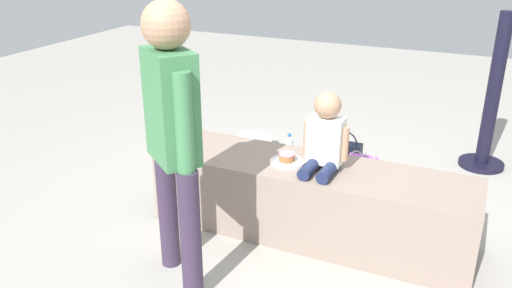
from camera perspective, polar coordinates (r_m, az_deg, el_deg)
ground_plane at (r=3.51m, az=5.72°, el=-9.57°), size 12.00×12.00×0.00m
concrete_ledge at (r=3.39m, az=5.88°, el=-6.09°), size 2.01×0.53×0.48m
child_seated at (r=3.17m, az=7.49°, el=0.83°), size 0.28×0.32×0.48m
adult_standing at (r=2.68m, az=-9.04°, el=2.09°), size 0.39×0.34×1.55m
cake_plate at (r=3.30m, az=3.37°, el=-1.70°), size 0.22×0.22×0.07m
gift_bag at (r=3.95m, az=11.30°, el=-3.42°), size 0.20×0.08×0.36m
railing_post at (r=4.64m, az=24.04°, el=3.37°), size 0.36×0.36×1.27m
water_bottle_near_gift at (r=4.50m, az=3.61°, el=-0.42°), size 0.07×0.07×0.24m
party_cup_red at (r=4.19m, az=2.08°, el=-3.05°), size 0.07×0.07×0.11m
cake_box_white at (r=4.68m, az=-0.11°, el=-0.06°), size 0.38×0.38×0.13m
handbag_black_leather at (r=4.46m, az=9.50°, el=-0.98°), size 0.29×0.11×0.31m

